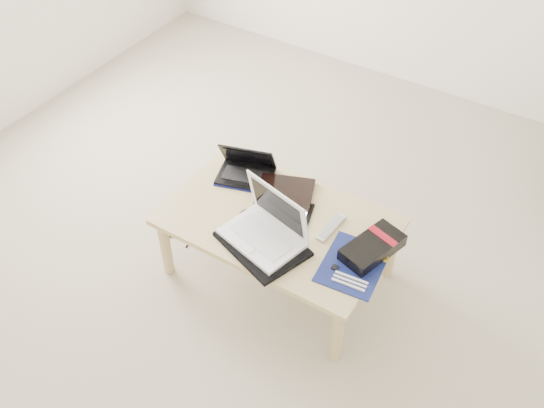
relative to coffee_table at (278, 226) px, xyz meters
The scene contains 13 objects.
ground 0.45m from the coffee_table, 157.87° to the left, with size 4.00×4.00×0.00m, color #B0A48E.
coffee_table is the anchor object (origin of this frame).
book 0.19m from the coffee_table, 110.81° to the left, with size 0.35×0.32×0.03m.
netbook 0.38m from the coffee_table, 149.35° to the left, with size 0.34×0.29×0.19m.
tablet 0.08m from the coffee_table, 75.63° to the left, with size 0.27×0.24×0.01m.
remote 0.27m from the coffee_table, 18.11° to the left, with size 0.06×0.21×0.02m.
neoprene_sleeve 0.20m from the coffee_table, 82.27° to the right, with size 0.40×0.29×0.02m, color black.
white_laptop 0.18m from the coffee_table, 81.78° to the right, with size 0.42×0.34×0.27m.
motherboard 0.45m from the coffee_table, ahead, with size 0.30×0.36×0.02m.
gpu_box 0.49m from the coffee_table, ahead, with size 0.24×0.34×0.07m.
cable_coil 0.15m from the coffee_table, 154.26° to the right, with size 0.11×0.11×0.01m, color black.
floor_cable_coil 0.77m from the coffee_table, behind, with size 0.17×0.17×0.01m, color black.
floor_cable_trail 0.66m from the coffee_table, behind, with size 0.01×0.01×0.34m, color black.
Camera 1 is at (1.33, -1.88, 2.53)m, focal length 40.00 mm.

